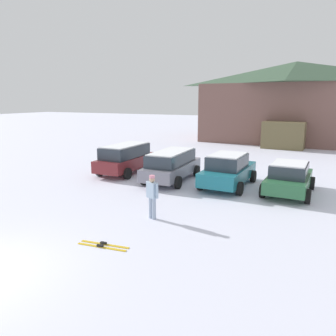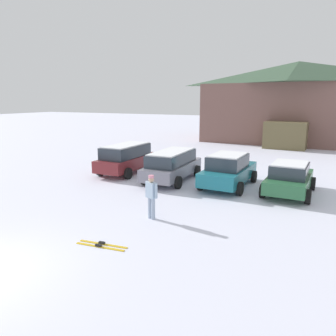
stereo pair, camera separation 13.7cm
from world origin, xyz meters
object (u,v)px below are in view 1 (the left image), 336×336
ski_lodge (294,102)px  parked_green_coupe (289,178)px  pair_of_skis (103,245)px  parked_grey_wagon (172,165)px  skier_adult_in_blue_parka (152,194)px  parked_teal_hatchback (228,170)px  parked_maroon_van (126,158)px

ski_lodge → parked_green_coupe: size_ratio=4.49×
pair_of_skis → parked_grey_wagon: bearing=101.2°
skier_adult_in_blue_parka → parked_teal_hatchback: bearing=78.1°
parked_teal_hatchback → pair_of_skis: parked_teal_hatchback is taller
ski_lodge → parked_teal_hatchback: 20.79m
parked_grey_wagon → parked_green_coupe: size_ratio=1.17×
parked_grey_wagon → parked_teal_hatchback: bearing=3.3°
parked_teal_hatchback → ski_lodge: bearing=87.4°
ski_lodge → pair_of_skis: bearing=-94.7°
pair_of_skis → parked_maroon_van: bearing=119.3°
skier_adult_in_blue_parka → parked_green_coupe: bearing=53.9°
parked_maroon_van → parked_teal_hatchback: parked_maroon_van is taller
parked_maroon_van → ski_lodge: bearing=70.0°
skier_adult_in_blue_parka → pair_of_skis: (-0.23, -2.72, -0.92)m
ski_lodge → parked_maroon_van: 21.72m
parked_grey_wagon → skier_adult_in_blue_parka: size_ratio=2.84×
ski_lodge → parked_teal_hatchback: size_ratio=4.09×
ski_lodge → skier_adult_in_blue_parka: 26.59m
parked_maroon_van → parked_teal_hatchback: size_ratio=1.01×
parked_teal_hatchback → parked_green_coupe: size_ratio=1.10×
parked_green_coupe → pair_of_skis: 9.56m
ski_lodge → parked_grey_wagon: size_ratio=3.83×
skier_adult_in_blue_parka → parked_maroon_van: bearing=130.3°
ski_lodge → parked_teal_hatchback: (-0.94, -20.52, -3.24)m
parked_green_coupe → pair_of_skis: bearing=-117.5°
parked_green_coupe → skier_adult_in_blue_parka: 7.09m
parked_green_coupe → parked_teal_hatchback: bearing=178.7°
parked_teal_hatchback → parked_green_coupe: (2.96, -0.07, -0.07)m
parked_grey_wagon → ski_lodge: bearing=78.9°
parked_grey_wagon → parked_teal_hatchback: 3.11m
ski_lodge → parked_green_coupe: bearing=-84.4°
parked_grey_wagon → parked_green_coupe: 6.06m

